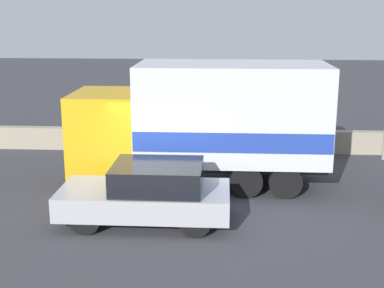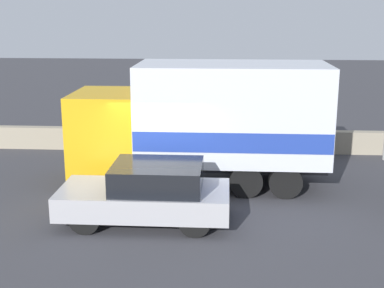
# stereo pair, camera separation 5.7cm
# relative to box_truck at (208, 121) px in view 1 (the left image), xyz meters

# --- Properties ---
(ground_plane) EXTENTS (80.00, 80.00, 0.00)m
(ground_plane) POSITION_rel_box_truck_xyz_m (-1.27, -1.96, -1.81)
(ground_plane) COLOR #38383D
(stone_wall_backdrop) EXTENTS (60.00, 0.35, 0.77)m
(stone_wall_backdrop) POSITION_rel_box_truck_xyz_m (-1.27, 3.56, -1.42)
(stone_wall_backdrop) COLOR gray
(stone_wall_backdrop) RESTS_ON ground_plane
(box_truck) EXTENTS (6.91, 2.53, 3.37)m
(box_truck) POSITION_rel_box_truck_xyz_m (0.00, 0.00, 0.00)
(box_truck) COLOR gold
(box_truck) RESTS_ON ground_plane
(car_hatchback) EXTENTS (3.88, 1.77, 1.39)m
(car_hatchback) POSITION_rel_box_truck_xyz_m (-1.27, -2.85, -1.11)
(car_hatchback) COLOR #9E9EA3
(car_hatchback) RESTS_ON ground_plane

